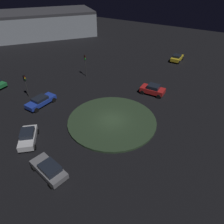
% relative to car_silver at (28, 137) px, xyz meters
% --- Properties ---
extents(ground_plane, '(116.83, 116.83, 0.00)m').
position_rel_car_silver_xyz_m(ground_plane, '(6.28, 8.56, -0.77)').
color(ground_plane, black).
extents(roundabout_island, '(11.87, 11.87, 0.26)m').
position_rel_car_silver_xyz_m(roundabout_island, '(6.28, 8.56, -0.64)').
color(roundabout_island, '#263823').
rests_on(roundabout_island, ground_plane).
extents(car_silver, '(3.88, 4.05, 1.51)m').
position_rel_car_silver_xyz_m(car_silver, '(0.00, 0.00, 0.00)').
color(car_silver, silver).
rests_on(car_silver, ground_plane).
extents(car_blue, '(2.13, 4.66, 1.39)m').
position_rel_car_silver_xyz_m(car_blue, '(-4.84, 6.37, -0.02)').
color(car_blue, '#1E38A5').
rests_on(car_blue, ground_plane).
extents(car_red, '(3.89, 2.24, 1.63)m').
position_rel_car_silver_xyz_m(car_red, '(8.03, 18.33, 0.07)').
color(car_red, red).
rests_on(car_red, ground_plane).
extents(car_yellow, '(2.03, 3.83, 1.50)m').
position_rel_car_silver_xyz_m(car_yellow, '(6.93, 34.69, 0.01)').
color(car_yellow, gold).
rests_on(car_yellow, ground_plane).
extents(car_grey, '(4.50, 2.61, 1.42)m').
position_rel_car_silver_xyz_m(car_grey, '(5.56, -2.08, -0.03)').
color(car_grey, slate).
rests_on(car_grey, ground_plane).
extents(traffic_light_west, '(0.37, 0.32, 3.76)m').
position_rel_car_silver_xyz_m(traffic_light_west, '(-8.39, 7.03, 1.92)').
color(traffic_light_west, '#2D2D2D').
rests_on(traffic_light_west, ground_plane).
extents(traffic_light_northwest, '(0.39, 0.38, 4.17)m').
position_rel_car_silver_xyz_m(traffic_light_northwest, '(-5.30, 17.98, 2.20)').
color(traffic_light_northwest, '#2D2D2D').
rests_on(traffic_light_northwest, ground_plane).
extents(store_building, '(33.16, 36.97, 6.85)m').
position_rel_car_silver_xyz_m(store_building, '(-36.15, 32.06, 2.66)').
color(store_building, '#8C939E').
rests_on(store_building, ground_plane).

